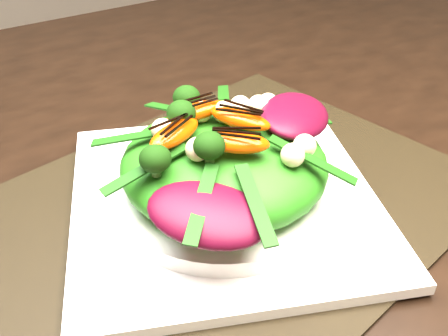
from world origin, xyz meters
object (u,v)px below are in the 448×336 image
orange_segment (199,129)px  lettuce_mound (224,163)px  placemat (224,205)px  plate_base (224,199)px  salad_bowl (224,188)px  dining_table (207,132)px

orange_segment → lettuce_mound: bearing=-23.5°
placemat → plate_base: bearing=90.0°
salad_bowl → orange_segment: (-0.02, 0.01, 0.07)m
dining_table → orange_segment: bearing=-122.9°
placemat → lettuce_mound: size_ratio=2.48×
lettuce_mound → orange_segment: (-0.02, 0.01, 0.04)m
salad_bowl → lettuce_mound: lettuce_mound is taller
placemat → salad_bowl: bearing=90.0°
plate_base → dining_table: bearing=64.4°
plate_base → orange_segment: 0.08m
placemat → orange_segment: bearing=156.5°
salad_bowl → orange_segment: size_ratio=3.85×
plate_base → salad_bowl: salad_bowl is taller
dining_table → salad_bowl: bearing=-115.6°
placemat → salad_bowl: (0.00, 0.00, 0.02)m
placemat → salad_bowl: 0.02m
placemat → orange_segment: size_ratio=8.46×
orange_segment → placemat: bearing=-23.5°
lettuce_mound → orange_segment: 0.04m
placemat → orange_segment: (-0.02, 0.01, 0.09)m
plate_base → salad_bowl: (0.00, -0.00, 0.01)m
dining_table → plate_base: (-0.07, -0.15, 0.03)m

